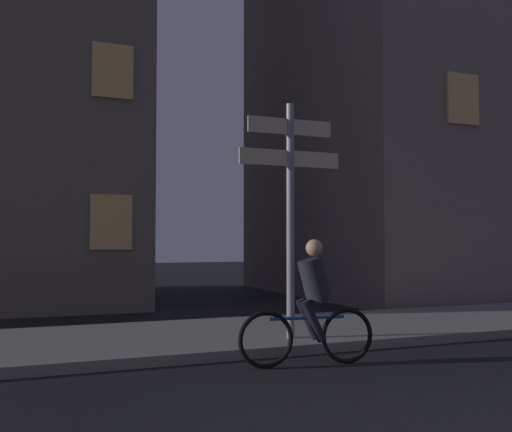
% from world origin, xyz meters
% --- Properties ---
extents(sidewalk_kerb, '(40.00, 3.22, 0.14)m').
position_xyz_m(sidewalk_kerb, '(0.00, 6.58, 0.07)').
color(sidewalk_kerb, gray).
rests_on(sidewalk_kerb, ground_plane).
extents(signpost, '(1.65, 0.12, 3.53)m').
position_xyz_m(signpost, '(0.52, 5.60, 2.25)').
color(signpost, gray).
rests_on(signpost, sidewalk_kerb).
extents(cyclist, '(1.82, 0.37, 1.61)m').
position_xyz_m(cyclist, '(0.19, 4.31, 0.75)').
color(cyclist, black).
rests_on(cyclist, ground_plane).
extents(building_right_block, '(13.24, 8.66, 17.65)m').
position_xyz_m(building_right_block, '(10.81, 12.78, 8.82)').
color(building_right_block, slate).
rests_on(building_right_block, ground_plane).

